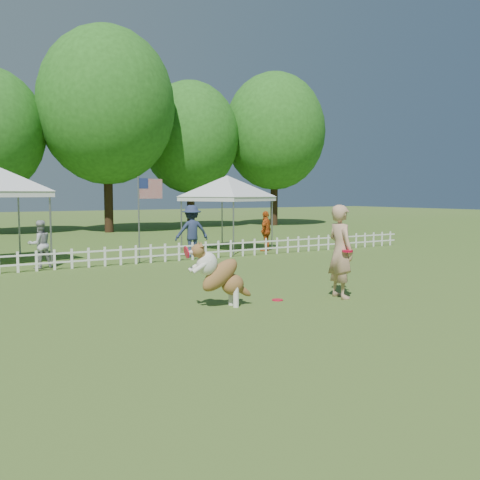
{
  "coord_description": "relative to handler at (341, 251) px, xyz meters",
  "views": [
    {
      "loc": [
        -6.84,
        -8.97,
        2.23
      ],
      "look_at": [
        0.01,
        2.0,
        1.1
      ],
      "focal_mm": 40.0,
      "sensor_mm": 36.0,
      "label": 1
    }
  ],
  "objects": [
    {
      "name": "ground",
      "position": [
        -0.97,
        0.51,
        -1.0
      ],
      "size": [
        120.0,
        120.0,
        0.0
      ],
      "primitive_type": "plane",
      "color": "#406520",
      "rests_on": "ground"
    },
    {
      "name": "picket_fence",
      "position": [
        -0.97,
        7.51,
        -0.7
      ],
      "size": [
        22.0,
        0.08,
        0.6
      ],
      "primitive_type": null,
      "color": "white",
      "rests_on": "ground"
    },
    {
      "name": "handler",
      "position": [
        0.0,
        0.0,
        0.0
      ],
      "size": [
        0.58,
        0.79,
        1.99
      ],
      "primitive_type": "imported",
      "rotation": [
        0.0,
        0.0,
        1.43
      ],
      "color": "tan",
      "rests_on": "ground"
    },
    {
      "name": "dog",
      "position": [
        -2.66,
        0.5,
        -0.35
      ],
      "size": [
        1.29,
        0.57,
        1.29
      ],
      "primitive_type": null,
      "rotation": [
        0.0,
        0.0,
        -0.13
      ],
      "color": "brown",
      "rests_on": "ground"
    },
    {
      "name": "frisbee_on_turf",
      "position": [
        -1.32,
        0.46,
        -0.98
      ],
      "size": [
        0.3,
        0.3,
        0.02
      ],
      "primitive_type": "cylinder",
      "rotation": [
        0.0,
        0.0,
        0.33
      ],
      "color": "red",
      "rests_on": "ground"
    },
    {
      "name": "canopy_tent_right",
      "position": [
        2.91,
        9.67,
        0.44
      ],
      "size": [
        3.6,
        3.6,
        2.87
      ],
      "primitive_type": null,
      "rotation": [
        0.0,
        0.0,
        0.38
      ],
      "color": "white",
      "rests_on": "ground"
    },
    {
      "name": "flag_pole",
      "position": [
        -1.52,
        7.72,
        0.39
      ],
      "size": [
        1.05,
        0.43,
        2.77
      ],
      "primitive_type": null,
      "rotation": [
        0.0,
        0.0,
        0.31
      ],
      "color": "gray",
      "rests_on": "ground"
    },
    {
      "name": "spectator_a",
      "position": [
        -4.5,
        8.08,
        -0.28
      ],
      "size": [
        0.78,
        0.66,
        1.44
      ],
      "primitive_type": "imported",
      "rotation": [
        0.0,
        0.0,
        3.31
      ],
      "color": "#AAACB0",
      "rests_on": "ground"
    },
    {
      "name": "spectator_b",
      "position": [
        0.64,
        8.27,
        -0.08
      ],
      "size": [
        1.28,
        0.87,
        1.82
      ],
      "primitive_type": "imported",
      "rotation": [
        0.0,
        0.0,
        2.96
      ],
      "color": "#253050",
      "rests_on": "ground"
    },
    {
      "name": "spectator_c",
      "position": [
        3.97,
        8.51,
        -0.22
      ],
      "size": [
        0.96,
        0.84,
        1.55
      ],
      "primitive_type": "imported",
      "rotation": [
        0.0,
        0.0,
        3.76
      ],
      "color": "#C55317",
      "rests_on": "ground"
    },
    {
      "name": "tree_center_right",
      "position": [
        2.03,
        21.51,
        5.3
      ],
      "size": [
        7.6,
        7.6,
        12.6
      ],
      "primitive_type": null,
      "color": "#245B1A",
      "rests_on": "ground"
    },
    {
      "name": "tree_right",
      "position": [
        8.03,
        23.01,
        4.2
      ],
      "size": [
        6.2,
        6.2,
        10.4
      ],
      "primitive_type": null,
      "color": "#245B1A",
      "rests_on": "ground"
    },
    {
      "name": "tree_far_right",
      "position": [
        14.03,
        22.01,
        4.7
      ],
      "size": [
        7.0,
        7.0,
        11.4
      ],
      "primitive_type": null,
      "color": "#245B1A",
      "rests_on": "ground"
    }
  ]
}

